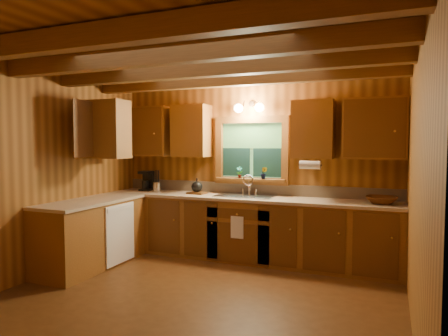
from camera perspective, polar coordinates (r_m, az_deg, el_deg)
name	(u,v)px	position (r m, az deg, el deg)	size (l,w,h in m)	color
room	(195,177)	(4.24, -4.10, -1.29)	(4.20, 4.20, 4.20)	#533014
ceiling_beams	(195,62)	(4.31, -4.18, 14.69)	(4.20, 2.54, 0.18)	brown
base_cabinets	(205,231)	(5.73, -2.77, -8.83)	(4.20, 2.22, 0.86)	brown
countertop	(206,199)	(5.65, -2.63, -4.36)	(4.20, 2.24, 0.04)	tan
backsplash	(252,189)	(6.01, 3.93, -2.93)	(4.20, 0.02, 0.16)	tan
dishwasher_panel	(120,234)	(5.72, -14.42, -8.97)	(0.02, 0.60, 0.80)	white
upper_cabinets	(204,130)	(5.76, -2.86, 5.36)	(4.19, 1.77, 0.78)	brown
window	(251,152)	(5.96, 3.90, 2.30)	(1.12, 0.08, 1.00)	brown
window_sill	(250,180)	(5.94, 3.74, -1.66)	(1.06, 0.14, 0.04)	brown
wall_sconce	(249,108)	(5.86, 3.55, 8.50)	(0.45, 0.21, 0.17)	black
paper_towel_roll	(310,165)	(5.41, 12.04, 0.42)	(0.11, 0.11, 0.27)	white
dish_towel	(237,227)	(5.51, 1.86, -8.37)	(0.18, 0.01, 0.30)	white
sink	(245,199)	(5.76, 3.04, -4.45)	(0.82, 0.48, 0.43)	silver
coffee_maker	(147,181)	(6.57, -10.79, -1.80)	(0.18, 0.22, 0.31)	black
utensil_crock	(157,186)	(6.37, -9.46, -2.58)	(0.12, 0.12, 0.34)	silver
cutting_board	(197,193)	(6.05, -3.84, -3.54)	(0.27, 0.19, 0.02)	#583212
teakettle	(197,187)	(6.04, -3.84, -2.64)	(0.16, 0.16, 0.21)	black
wicker_basket	(382,200)	(5.42, 21.35, -4.23)	(0.38, 0.38, 0.09)	#48230C
potted_plant_left	(239,172)	(5.96, 2.18, -0.61)	(0.09, 0.06, 0.17)	#583212
potted_plant_right	(264,173)	(5.84, 5.64, -0.70)	(0.10, 0.08, 0.17)	#583212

